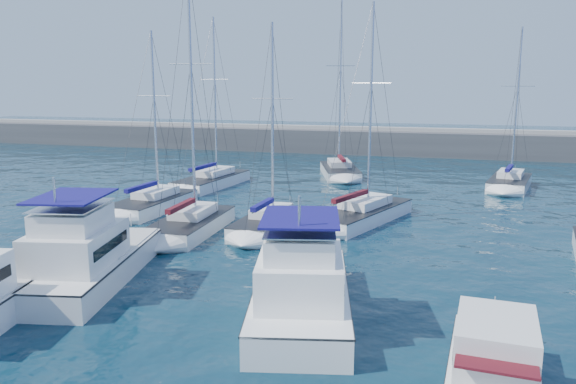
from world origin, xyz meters
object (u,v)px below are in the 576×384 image
(motor_yacht_stbd_outer, at_px, (493,374))
(sailboat_mid_c, at_px, (269,224))
(motor_yacht_port_inner, at_px, (86,260))
(sailboat_back_a, at_px, (212,181))
(motor_yacht_stbd_inner, at_px, (301,290))
(sailboat_mid_a, at_px, (153,204))
(sailboat_back_b, at_px, (340,171))
(sailboat_mid_b, at_px, (191,224))
(sailboat_back_c, at_px, (510,183))
(sailboat_mid_d, at_px, (361,214))

(motor_yacht_stbd_outer, distance_m, sailboat_mid_c, 20.13)
(motor_yacht_port_inner, distance_m, sailboat_back_a, 24.73)
(sailboat_back_a, bearing_deg, motor_yacht_stbd_inner, -52.95)
(sailboat_mid_a, distance_m, sailboat_back_b, 21.27)
(sailboat_mid_b, relative_size, sailboat_back_a, 1.09)
(motor_yacht_port_inner, xyz_separation_m, sailboat_mid_a, (-4.66, 14.25, -0.63))
(motor_yacht_stbd_outer, xyz_separation_m, sailboat_mid_b, (-16.46, 14.77, -0.40))
(sailboat_mid_a, relative_size, sailboat_back_b, 0.75)
(motor_yacht_stbd_outer, height_order, sailboat_back_c, sailboat_back_c)
(motor_yacht_stbd_inner, bearing_deg, sailboat_back_c, 58.75)
(motor_yacht_stbd_inner, height_order, sailboat_mid_d, sailboat_mid_d)
(sailboat_back_c, bearing_deg, sailboat_mid_d, -113.14)
(sailboat_mid_c, bearing_deg, sailboat_mid_b, -159.60)
(sailboat_mid_d, height_order, sailboat_back_b, sailboat_back_b)
(motor_yacht_port_inner, height_order, sailboat_mid_c, sailboat_mid_c)
(sailboat_mid_a, bearing_deg, sailboat_back_a, 92.56)
(sailboat_mid_a, distance_m, sailboat_mid_d, 14.93)
(sailboat_mid_c, xyz_separation_m, sailboat_back_b, (0.11, 22.11, 0.03))
(motor_yacht_stbd_inner, distance_m, sailboat_mid_d, 16.16)
(sailboat_back_b, distance_m, sailboat_back_c, 15.66)
(sailboat_mid_a, relative_size, sailboat_mid_b, 0.80)
(motor_yacht_stbd_inner, distance_m, sailboat_back_c, 33.24)
(sailboat_mid_a, height_order, sailboat_back_a, sailboat_back_a)
(sailboat_mid_a, height_order, sailboat_back_c, sailboat_back_c)
(sailboat_mid_d, distance_m, sailboat_back_a, 17.33)
(sailboat_mid_a, xyz_separation_m, sailboat_mid_c, (9.88, -3.33, 0.01))
(sailboat_mid_c, xyz_separation_m, sailboat_back_c, (15.58, 19.65, 0.00))
(motor_yacht_port_inner, bearing_deg, sailboat_mid_a, 96.52)
(motor_yacht_port_inner, bearing_deg, sailboat_mid_c, 52.86)
(sailboat_mid_d, xyz_separation_m, sailboat_back_c, (10.55, 15.40, 0.02))
(motor_yacht_stbd_outer, relative_size, sailboat_mid_c, 0.49)
(sailboat_mid_d, bearing_deg, motor_yacht_stbd_outer, -51.51)
(motor_yacht_stbd_outer, bearing_deg, sailboat_mid_c, 130.08)
(sailboat_back_a, height_order, sailboat_back_b, sailboat_back_b)
(sailboat_mid_a, xyz_separation_m, sailboat_back_b, (9.99, 18.78, 0.04))
(motor_yacht_port_inner, bearing_deg, sailboat_back_a, 88.82)
(sailboat_back_b, height_order, sailboat_back_c, sailboat_back_b)
(sailboat_back_a, bearing_deg, motor_yacht_port_inner, -72.93)
(motor_yacht_stbd_inner, relative_size, sailboat_mid_c, 0.78)
(motor_yacht_port_inner, distance_m, sailboat_mid_b, 9.49)
(sailboat_back_c, bearing_deg, sailboat_mid_a, -136.07)
(sailboat_mid_b, distance_m, sailboat_mid_d, 11.17)
(motor_yacht_port_inner, bearing_deg, motor_yacht_stbd_inner, -17.04)
(sailboat_mid_a, distance_m, sailboat_mid_b, 7.15)
(motor_yacht_stbd_outer, distance_m, sailboat_back_c, 36.07)
(sailboat_mid_b, xyz_separation_m, sailboat_back_c, (20.15, 21.11, -0.02))
(sailboat_mid_d, relative_size, sailboat_back_b, 0.84)
(sailboat_back_a, bearing_deg, sailboat_back_b, 48.31)
(motor_yacht_stbd_inner, relative_size, sailboat_mid_d, 0.70)
(motor_yacht_port_inner, distance_m, sailboat_back_b, 33.46)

